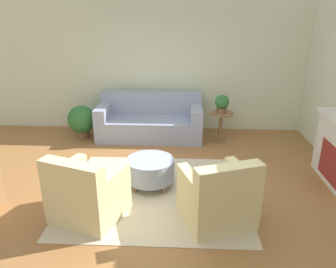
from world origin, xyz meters
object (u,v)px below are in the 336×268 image
at_px(ottoman_table, 150,169).
at_px(side_table, 221,122).
at_px(armchair_right, 219,198).
at_px(potted_plant_on_side_table, 222,103).
at_px(armchair_left, 86,195).
at_px(potted_plant_floor, 82,120).
at_px(couch, 150,122).

relative_size(ottoman_table, side_table, 1.20).
relative_size(armchair_right, potted_plant_on_side_table, 2.81).
distance_m(armchair_left, potted_plant_floor, 3.05).
distance_m(armchair_right, side_table, 2.87).
height_order(ottoman_table, potted_plant_on_side_table, potted_plant_on_side_table).
xyz_separation_m(armchair_right, potted_plant_on_side_table, (0.32, 2.85, 0.46)).
bearing_deg(potted_plant_on_side_table, armchair_left, -125.46).
bearing_deg(potted_plant_on_side_table, side_table, 90.00).
height_order(couch, ottoman_table, couch).
xyz_separation_m(couch, ottoman_table, (0.21, -2.12, -0.04)).
height_order(armchair_left, armchair_right, same).
height_order(couch, side_table, couch).
distance_m(armchair_left, ottoman_table, 1.16).
relative_size(armchair_left, armchair_right, 1.00).
xyz_separation_m(armchair_right, ottoman_table, (-0.96, 0.88, -0.06)).
xyz_separation_m(armchair_left, ottoman_table, (0.75, 0.88, -0.06)).
distance_m(side_table, potted_plant_floor, 2.95).
distance_m(armchair_left, potted_plant_on_side_table, 3.53).
bearing_deg(ottoman_table, armchair_right, -42.51).
bearing_deg(ottoman_table, potted_plant_on_side_table, 56.95).
distance_m(couch, ottoman_table, 2.13).
relative_size(armchair_left, side_table, 1.70).
height_order(couch, potted_plant_floor, couch).
height_order(armchair_right, potted_plant_floor, armchair_right).
relative_size(armchair_right, side_table, 1.70).
bearing_deg(couch, side_table, -5.81).
xyz_separation_m(couch, potted_plant_floor, (-1.46, -0.09, 0.05)).
relative_size(couch, ottoman_table, 2.97).
relative_size(ottoman_table, potted_plant_on_side_table, 1.99).
bearing_deg(side_table, armchair_right, -96.35).
height_order(couch, armchair_right, couch).
bearing_deg(potted_plant_floor, ottoman_table, -50.45).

